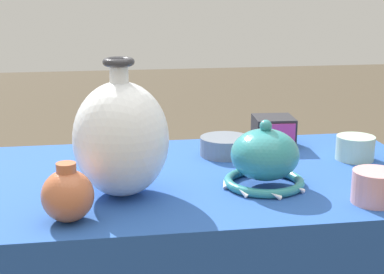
{
  "coord_description": "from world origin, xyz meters",
  "views": [
    {
      "loc": [
        -0.22,
        -1.42,
        1.21
      ],
      "look_at": [
        -0.01,
        -0.07,
        0.86
      ],
      "focal_mm": 55.0,
      "sensor_mm": 36.0,
      "label": 1
    }
  ],
  "objects_px": {
    "vase_dome_bell": "(265,160)",
    "mosaic_tile_box": "(273,131)",
    "vase_tall_bulbous": "(121,138)",
    "pot_squat_celadon": "(355,148)",
    "jar_round_terracotta": "(68,195)",
    "pot_squat_slate": "(225,146)",
    "pot_squat_rose": "(375,187)"
  },
  "relations": [
    {
      "from": "vase_dome_bell",
      "to": "mosaic_tile_box",
      "type": "height_order",
      "value": "vase_dome_bell"
    },
    {
      "from": "vase_tall_bulbous",
      "to": "vase_dome_bell",
      "type": "xyz_separation_m",
      "value": [
        0.34,
        0.0,
        -0.07
      ]
    },
    {
      "from": "vase_tall_bulbous",
      "to": "pot_squat_celadon",
      "type": "distance_m",
      "value": 0.68
    },
    {
      "from": "vase_tall_bulbous",
      "to": "vase_dome_bell",
      "type": "height_order",
      "value": "vase_tall_bulbous"
    },
    {
      "from": "pot_squat_celadon",
      "to": "jar_round_terracotta",
      "type": "bearing_deg",
      "value": -157.32
    },
    {
      "from": "vase_dome_bell",
      "to": "pot_squat_celadon",
      "type": "relative_size",
      "value": 1.96
    },
    {
      "from": "vase_tall_bulbous",
      "to": "vase_dome_bell",
      "type": "relative_size",
      "value": 1.53
    },
    {
      "from": "vase_dome_bell",
      "to": "pot_squat_slate",
      "type": "bearing_deg",
      "value": 98.14
    },
    {
      "from": "pot_squat_rose",
      "to": "pot_squat_celadon",
      "type": "distance_m",
      "value": 0.34
    },
    {
      "from": "mosaic_tile_box",
      "to": "pot_squat_rose",
      "type": "relative_size",
      "value": 1.22
    },
    {
      "from": "vase_tall_bulbous",
      "to": "mosaic_tile_box",
      "type": "relative_size",
      "value": 2.53
    },
    {
      "from": "mosaic_tile_box",
      "to": "pot_squat_rose",
      "type": "xyz_separation_m",
      "value": [
        0.09,
        -0.5,
        -0.01
      ]
    },
    {
      "from": "pot_squat_rose",
      "to": "pot_squat_slate",
      "type": "bearing_deg",
      "value": 121.13
    },
    {
      "from": "pot_squat_slate",
      "to": "pot_squat_rose",
      "type": "distance_m",
      "value": 0.49
    },
    {
      "from": "pot_squat_rose",
      "to": "pot_squat_celadon",
      "type": "bearing_deg",
      "value": 73.32
    },
    {
      "from": "mosaic_tile_box",
      "to": "pot_squat_slate",
      "type": "bearing_deg",
      "value": -150.78
    },
    {
      "from": "vase_dome_bell",
      "to": "jar_round_terracotta",
      "type": "bearing_deg",
      "value": -162.32
    },
    {
      "from": "vase_dome_bell",
      "to": "pot_squat_celadon",
      "type": "bearing_deg",
      "value": 29.43
    },
    {
      "from": "pot_squat_slate",
      "to": "pot_squat_celadon",
      "type": "height_order",
      "value": "pot_squat_celadon"
    },
    {
      "from": "vase_dome_bell",
      "to": "pot_squat_slate",
      "type": "xyz_separation_m",
      "value": [
        -0.04,
        0.27,
        -0.04
      ]
    },
    {
      "from": "mosaic_tile_box",
      "to": "vase_tall_bulbous",
      "type": "bearing_deg",
      "value": -138.72
    },
    {
      "from": "vase_tall_bulbous",
      "to": "mosaic_tile_box",
      "type": "xyz_separation_m",
      "value": [
        0.47,
        0.35,
        -0.09
      ]
    },
    {
      "from": "vase_tall_bulbous",
      "to": "pot_squat_celadon",
      "type": "relative_size",
      "value": 3.0
    },
    {
      "from": "vase_tall_bulbous",
      "to": "mosaic_tile_box",
      "type": "bearing_deg",
      "value": 37.11
    },
    {
      "from": "pot_squat_rose",
      "to": "pot_squat_celadon",
      "type": "height_order",
      "value": "pot_squat_rose"
    },
    {
      "from": "pot_squat_celadon",
      "to": "pot_squat_slate",
      "type": "bearing_deg",
      "value": 164.52
    },
    {
      "from": "vase_tall_bulbous",
      "to": "pot_squat_celadon",
      "type": "bearing_deg",
      "value": 15.44
    },
    {
      "from": "vase_tall_bulbous",
      "to": "pot_squat_celadon",
      "type": "xyz_separation_m",
      "value": [
        0.65,
        0.18,
        -0.1
      ]
    },
    {
      "from": "jar_round_terracotta",
      "to": "pot_squat_celadon",
      "type": "bearing_deg",
      "value": 22.68
    },
    {
      "from": "vase_tall_bulbous",
      "to": "pot_squat_rose",
      "type": "xyz_separation_m",
      "value": [
        0.56,
        -0.14,
        -0.1
      ]
    },
    {
      "from": "vase_dome_bell",
      "to": "pot_squat_rose",
      "type": "xyz_separation_m",
      "value": [
        0.21,
        -0.15,
        -0.03
      ]
    },
    {
      "from": "pot_squat_slate",
      "to": "jar_round_terracotta",
      "type": "distance_m",
      "value": 0.59
    }
  ]
}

